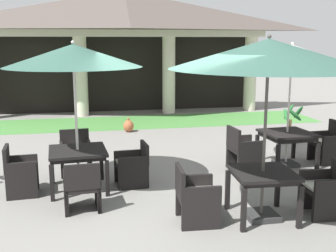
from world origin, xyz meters
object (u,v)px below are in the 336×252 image
Objects in this scene: patio_table_near_foreground at (78,155)px; patio_table_mid_left at (263,177)px; patio_chair_mid_left_east at (326,190)px; patio_chair_mid_right_west at (243,150)px; terracotta_urn at (128,126)px; patio_chair_near_foreground_north at (76,154)px; patio_umbrella_mid_left at (269,55)px; patio_chair_mid_left_west at (195,197)px; patio_chair_near_foreground_south at (82,187)px; patio_umbrella_near_foreground at (73,57)px; patio_chair_near_foreground_east at (133,165)px; patio_umbrella_mid_right at (292,56)px; potted_palm_right_edge at (290,130)px; patio_table_mid_right at (287,136)px; patio_chair_mid_right_east at (328,144)px; patio_chair_near_foreground_west at (20,172)px.

patio_table_near_foreground is 1.11× the size of patio_table_mid_left.
patio_chair_mid_left_east is 2.54m from patio_chair_mid_right_west.
patio_table_near_foreground is at bearing -106.31° from terracotta_urn.
patio_chair_near_foreground_north is 4.52m from patio_umbrella_mid_left.
patio_chair_mid_left_west is (-2.07, 0.13, -0.00)m from patio_chair_mid_left_east.
patio_chair_near_foreground_south is at bearing 79.97° from patio_chair_mid_left_east.
patio_umbrella_near_foreground reaches higher than patio_chair_near_foreground_east.
patio_chair_mid_left_west is 4.15m from patio_umbrella_mid_right.
patio_chair_mid_right_west is 0.88× the size of potted_palm_right_edge.
patio_chair_mid_left_west is 3.66m from patio_table_mid_right.
patio_chair_near_foreground_south is 1.03× the size of patio_chair_near_foreground_east.
patio_chair_mid_right_west is at bearing 90.00° from patio_chair_mid_right_east.
patio_chair_mid_left_east is (3.80, -1.90, -0.26)m from patio_table_near_foreground.
patio_chair_near_foreground_north is at bearing 83.51° from patio_chair_mid_right_east.
terracotta_urn is at bearing 126.30° from patio_umbrella_mid_right.
potted_palm_right_edge is 4.66m from terracotta_urn.
patio_chair_near_foreground_west is 3.22m from patio_chair_mid_left_west.
patio_chair_near_foreground_south is at bearing -146.18° from potted_palm_right_edge.
patio_chair_mid_left_west is at bearing -162.50° from patio_chair_near_foreground_east.
patio_chair_mid_right_west is at bearing 75.46° from patio_umbrella_mid_left.
patio_chair_near_foreground_north reaches higher than terracotta_urn.
patio_chair_mid_right_west is (-1.03, -0.07, -0.23)m from patio_table_mid_right.
patio_chair_near_foreground_south reaches higher than patio_table_mid_left.
patio_chair_near_foreground_south is 3.51m from patio_umbrella_mid_left.
patio_umbrella_mid_left is 2.32m from patio_chair_mid_left_east.
patio_umbrella_mid_left is at bearing -123.47° from patio_umbrella_mid_right.
patio_table_mid_left is 0.93× the size of potted_palm_right_edge.
patio_chair_mid_right_west is at bearing 169.57° from patio_chair_near_foreground_north.
patio_umbrella_mid_right reaches higher than potted_palm_right_edge.
patio_chair_near_foreground_south is 0.89× the size of patio_chair_mid_right_east.
patio_chair_mid_right_west reaches higher than patio_table_mid_left.
patio_chair_mid_left_west is at bearing 118.93° from patio_chair_near_foreground_north.
patio_chair_mid_right_west is at bearing -136.22° from potted_palm_right_edge.
patio_chair_mid_left_east is at bearing 65.22° from patio_chair_near_foreground_west.
patio_umbrella_near_foreground is at bearing 94.01° from patio_chair_mid_right_east.
patio_chair_mid_right_west is 2.08× the size of terracotta_urn.
patio_table_mid_right is (5.43, 0.75, 0.24)m from patio_chair_near_foreground_west.
patio_table_mid_left is (2.76, -1.84, -0.01)m from patio_table_near_foreground.
patio_table_near_foreground is 0.40× the size of patio_umbrella_mid_right.
patio_chair_near_foreground_west is at bearing 135.01° from patio_chair_near_foreground_south.
patio_chair_near_foreground_south reaches higher than patio_table_mid_right.
patio_umbrella_mid_left is 7.15m from terracotta_urn.
patio_chair_mid_left_west is (1.66, -0.77, 0.01)m from patio_chair_near_foreground_south.
patio_table_mid_right is (0.63, 2.58, 0.25)m from patio_chair_mid_left_east.
patio_chair_mid_left_east is 3.12m from patio_chair_mid_right_east.
patio_chair_mid_right_west reaches higher than terracotta_urn.
patio_chair_near_foreground_north is 5.85m from potted_palm_right_edge.
patio_table_near_foreground is 1.33× the size of patio_chair_near_foreground_east.
patio_chair_near_foreground_west is at bearing -118.51° from patio_chair_mid_left_west.
patio_chair_mid_right_west is 4.64m from terracotta_urn.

